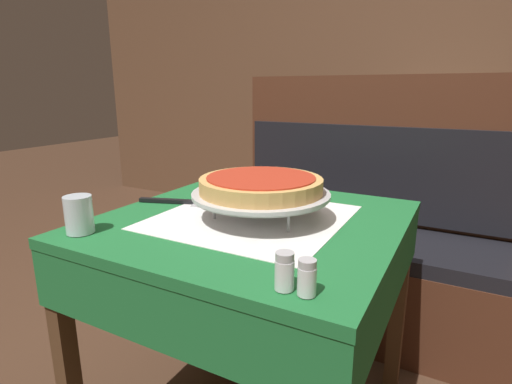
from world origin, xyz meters
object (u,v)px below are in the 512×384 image
at_px(pizza_server, 186,202).
at_px(water_glass_near, 79,214).
at_px(dining_table_front, 252,252).
at_px(condiment_caddy, 439,142).
at_px(salt_shaker, 284,271).
at_px(dining_table_rear, 431,163).
at_px(pepper_shaker, 307,278).
at_px(booth_bench, 358,255).
at_px(deep_dish_pizza, 261,184).
at_px(pizza_pan_stand, 261,195).

relative_size(pizza_server, water_glass_near, 2.96).
relative_size(dining_table_front, pizza_server, 2.87).
bearing_deg(condiment_caddy, salt_shaker, -93.10).
relative_size(dining_table_rear, condiment_caddy, 4.73).
relative_size(dining_table_front, salt_shaker, 11.35).
relative_size(water_glass_near, pepper_shaker, 1.43).
distance_m(dining_table_front, pizza_server, 0.29).
relative_size(dining_table_front, dining_table_rear, 1.11).
distance_m(dining_table_front, salt_shaker, 0.47).
distance_m(booth_bench, condiment_caddy, 1.03).
height_order(dining_table_front, pepper_shaker, pepper_shaker).
bearing_deg(booth_bench, water_glass_near, -112.57).
distance_m(salt_shaker, pepper_shaker, 0.04).
height_order(deep_dish_pizza, condiment_caddy, condiment_caddy).
distance_m(deep_dish_pizza, condiment_caddy, 1.73).
bearing_deg(deep_dish_pizza, pepper_shaker, -51.78).
bearing_deg(salt_shaker, booth_bench, 96.37).
distance_m(dining_table_rear, pepper_shaker, 2.15).
relative_size(pepper_shaker, condiment_caddy, 0.43).
bearing_deg(dining_table_rear, deep_dish_pizza, -99.78).
height_order(dining_table_front, water_glass_near, water_glass_near).
relative_size(deep_dish_pizza, pizza_server, 1.21).
bearing_deg(pepper_shaker, booth_bench, 98.55).
distance_m(dining_table_front, pizza_pan_stand, 0.18).
distance_m(dining_table_front, booth_bench, 0.86).
xyz_separation_m(dining_table_rear, salt_shaker, (-0.07, -2.14, 0.13)).
xyz_separation_m(dining_table_rear, water_glass_near, (-0.67, -2.12, 0.14)).
bearing_deg(deep_dish_pizza, pizza_pan_stand, -90.00).
bearing_deg(pizza_server, booth_bench, 62.76).
relative_size(water_glass_near, condiment_caddy, 0.62).
bearing_deg(water_glass_near, pizza_server, 78.81).
bearing_deg(condiment_caddy, pizza_server, -111.04).
distance_m(dining_table_front, pepper_shaker, 0.50).
distance_m(dining_table_rear, condiment_caddy, 0.18).
relative_size(pizza_server, pepper_shaker, 4.24).
xyz_separation_m(dining_table_front, pizza_server, (-0.26, 0.02, 0.12)).
bearing_deg(pizza_server, deep_dish_pizza, -4.51).
distance_m(booth_bench, pepper_shaker, 1.25).
bearing_deg(dining_table_front, dining_table_rear, 79.29).
bearing_deg(water_glass_near, dining_table_front, 44.80).
distance_m(dining_table_rear, salt_shaker, 2.15).
relative_size(dining_table_front, pizza_pan_stand, 2.11).
xyz_separation_m(water_glass_near, condiment_caddy, (0.71, 2.02, 0.00)).
distance_m(deep_dish_pizza, pepper_shaker, 0.46).
bearing_deg(pizza_pan_stand, deep_dish_pizza, 90.00).
relative_size(dining_table_rear, pepper_shaker, 10.90).
xyz_separation_m(salt_shaker, pepper_shaker, (0.04, 0.00, -0.00)).
relative_size(pizza_pan_stand, condiment_caddy, 2.50).
bearing_deg(pepper_shaker, deep_dish_pizza, 128.22).
bearing_deg(pepper_shaker, water_glass_near, 177.64).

